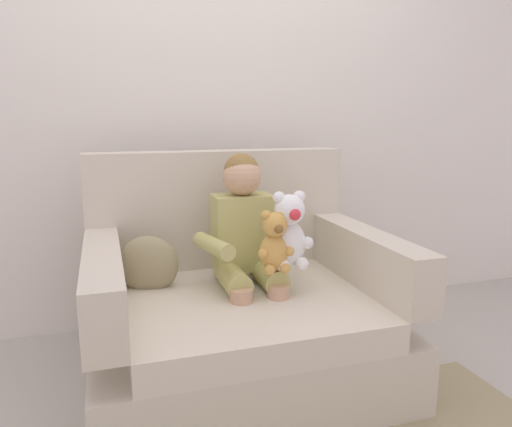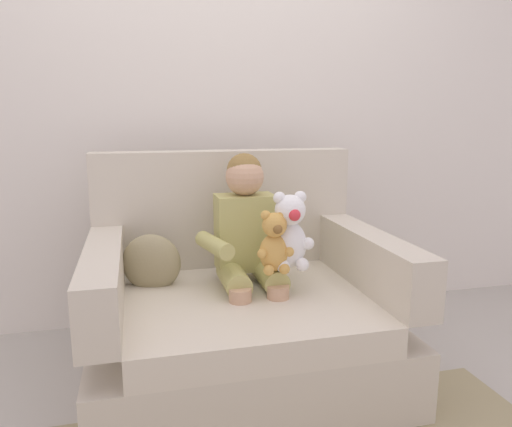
{
  "view_description": "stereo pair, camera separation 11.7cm",
  "coord_description": "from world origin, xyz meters",
  "px_view_note": "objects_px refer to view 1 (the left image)",
  "views": [
    {
      "loc": [
        -0.54,
        -1.9,
        1.15
      ],
      "look_at": [
        0.05,
        -0.05,
        0.76
      ],
      "focal_mm": 34.11,
      "sensor_mm": 36.0,
      "label": 1
    },
    {
      "loc": [
        -0.43,
        -1.93,
        1.15
      ],
      "look_at": [
        0.05,
        -0.05,
        0.76
      ],
      "focal_mm": 34.11,
      "sensor_mm": 36.0,
      "label": 2
    }
  ],
  "objects_px": {
    "plush_white": "(289,233)",
    "throw_pillow": "(149,265)",
    "seated_child": "(246,239)",
    "armchair": "(239,311)",
    "plush_honey": "(274,243)"
  },
  "relations": [
    {
      "from": "plush_white",
      "to": "throw_pillow",
      "type": "height_order",
      "value": "plush_white"
    },
    {
      "from": "seated_child",
      "to": "plush_white",
      "type": "relative_size",
      "value": 2.51
    },
    {
      "from": "armchair",
      "to": "plush_honey",
      "type": "distance_m",
      "value": 0.38
    },
    {
      "from": "armchair",
      "to": "seated_child",
      "type": "xyz_separation_m",
      "value": [
        0.05,
        0.04,
        0.32
      ]
    },
    {
      "from": "throw_pillow",
      "to": "armchair",
      "type": "bearing_deg",
      "value": -20.29
    },
    {
      "from": "plush_honey",
      "to": "throw_pillow",
      "type": "relative_size",
      "value": 1.0
    },
    {
      "from": "armchair",
      "to": "plush_white",
      "type": "relative_size",
      "value": 3.85
    },
    {
      "from": "armchair",
      "to": "throw_pillow",
      "type": "relative_size",
      "value": 4.86
    },
    {
      "from": "plush_white",
      "to": "plush_honey",
      "type": "relative_size",
      "value": 1.26
    },
    {
      "from": "plush_honey",
      "to": "throw_pillow",
      "type": "height_order",
      "value": "plush_honey"
    },
    {
      "from": "armchair",
      "to": "plush_honey",
      "type": "height_order",
      "value": "armchair"
    },
    {
      "from": "seated_child",
      "to": "throw_pillow",
      "type": "height_order",
      "value": "seated_child"
    },
    {
      "from": "plush_honey",
      "to": "plush_white",
      "type": "bearing_deg",
      "value": 39.49
    },
    {
      "from": "seated_child",
      "to": "plush_honey",
      "type": "distance_m",
      "value": 0.19
    },
    {
      "from": "plush_white",
      "to": "throw_pillow",
      "type": "relative_size",
      "value": 1.27
    }
  ]
}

